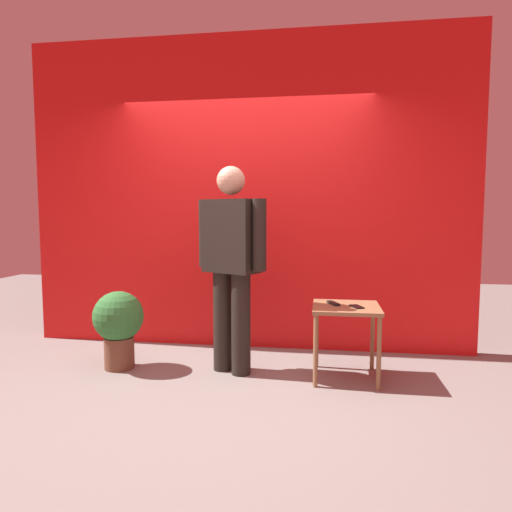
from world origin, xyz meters
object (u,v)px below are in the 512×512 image
object	(u,v)px
standing_person	(231,258)
cell_phone	(357,307)
side_table	(346,317)
potted_plant	(119,323)
tv_remote	(333,303)

from	to	relation	value
standing_person	cell_phone	bearing A→B (deg)	-3.25
standing_person	side_table	bearing A→B (deg)	-0.64
cell_phone	potted_plant	distance (m)	2.06
side_table	tv_remote	size ratio (longest dim) A/B	3.59
side_table	potted_plant	bearing A→B (deg)	-178.68
tv_remote	side_table	bearing A→B (deg)	-46.53
standing_person	cell_phone	size ratio (longest dim) A/B	12.23
standing_person	tv_remote	world-z (taller)	standing_person
cell_phone	potted_plant	bearing A→B (deg)	158.46
cell_phone	tv_remote	world-z (taller)	tv_remote
standing_person	tv_remote	bearing A→B (deg)	2.02
standing_person	potted_plant	world-z (taller)	standing_person
side_table	cell_phone	bearing A→B (deg)	-30.91
cell_phone	tv_remote	xyz separation A→B (m)	(-0.19, 0.09, 0.01)
standing_person	cell_phone	distance (m)	1.11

